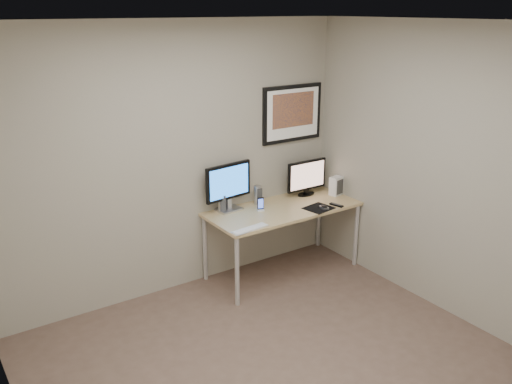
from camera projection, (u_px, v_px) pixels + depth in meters
The scene contains 14 objects.
floor at pixel (282, 371), 4.22m from camera, with size 3.60×3.60×0.00m, color brown.
room at pixel (250, 155), 4.04m from camera, with size 3.60×3.60×3.60m.
desk at pixel (283, 214), 5.60m from camera, with size 1.60×0.70×0.73m.
framed_art at pixel (292, 113), 5.73m from camera, with size 0.75×0.04×0.60m.
monitor_large at pixel (228, 185), 5.42m from camera, with size 0.54×0.20×0.49m.
monitor_tv at pixel (307, 177), 5.88m from camera, with size 0.50×0.12×0.39m.
speaker_left at pixel (222, 202), 5.45m from camera, with size 0.08×0.08×0.19m, color #B4B4B9.
speaker_right at pixel (258, 195), 5.65m from camera, with size 0.08×0.08×0.20m, color #B4B4B9.
phone_dock at pixel (261, 204), 5.47m from camera, with size 0.07×0.07×0.14m, color black.
keyboard at pixel (250, 229), 5.03m from camera, with size 0.38×0.10×0.01m, color silver.
mousepad at pixel (319, 208), 5.56m from camera, with size 0.27×0.24×0.00m, color black.
mouse at pixel (324, 207), 5.54m from camera, with size 0.05×0.10×0.03m, color black.
remote at pixel (336, 205), 5.63m from camera, with size 0.04×0.15×0.02m, color black.
fan_unit at pixel (336, 186), 5.92m from camera, with size 0.13×0.10×0.21m, color silver.
Camera 1 is at (-2.15, -2.82, 2.69)m, focal length 38.00 mm.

